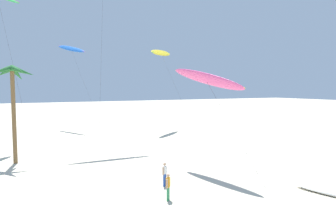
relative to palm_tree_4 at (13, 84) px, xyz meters
name	(u,v)px	position (x,y,z in m)	size (l,w,h in m)	color
palm_tree_4	(13,84)	(0.00, 0.00, 0.00)	(3.72, 3.50, 8.95)	brown
flying_kite_2	(161,53)	(20.61, 12.36, 5.25)	(6.66, 7.46, 13.45)	yellow
flying_kite_3	(206,78)	(13.94, -10.05, 0.39)	(2.47, 10.73, 9.04)	#EA5193
flying_kite_4	(71,49)	(8.00, 20.85, 6.16)	(5.92, 8.43, 14.71)	blue
person_near_right	(165,173)	(9.50, -11.56, -6.35)	(0.45, 0.32, 1.68)	#284CA3
person_mid_field	(168,186)	(8.58, -13.91, -6.35)	(0.38, 0.39, 1.68)	#338E56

